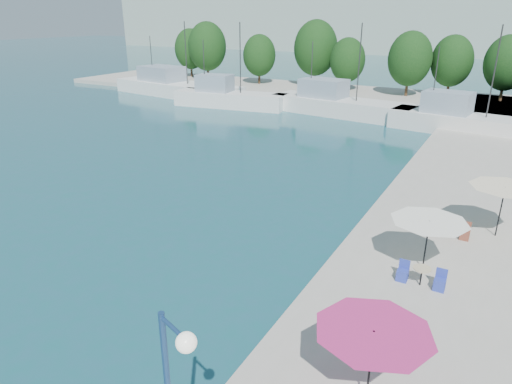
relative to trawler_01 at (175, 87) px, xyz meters
The scene contains 19 objects.
quay_far 24.10m from the trawler_01, 24.34° to the left, with size 90.00×16.00×0.60m, color #A9A599.
hill_west 103.16m from the trawler_01, 90.03° to the left, with size 180.00×40.00×16.00m, color #9AA89B.
trawler_01 is the anchor object (origin of this frame).
trawler_02 11.88m from the trawler_01, 18.81° to the right, with size 14.13×5.43×10.20m.
trawler_03 24.79m from the trawler_01, ahead, with size 17.00×6.56×10.20m.
trawler_04 38.35m from the trawler_01, ahead, with size 14.69×5.72×10.20m.
tree_01 16.77m from the trawler_01, 118.49° to the left, with size 5.36×5.36×7.94m.
tree_02 13.36m from the trawler_01, 102.94° to the left, with size 6.14×6.14×9.09m.
tree_03 14.43m from the trawler_01, 60.58° to the left, with size 4.95×4.95×7.33m.
tree_04 21.38m from the trawler_01, 43.40° to the left, with size 6.38×6.38×9.44m.
tree_05 24.38m from the trawler_01, 30.53° to the left, with size 4.84×4.84×7.16m.
tree_06 31.73m from the trawler_01, 21.35° to the left, with size 5.52×5.52×8.17m.
tree_07 37.05m from the trawler_01, 22.45° to the left, with size 5.21×5.21×7.71m.
tree_08 42.70m from the trawler_01, 18.37° to the left, with size 5.32×5.32×7.87m.
umbrella_pink 57.27m from the trawler_01, 46.14° to the right, with size 3.13×3.13×2.37m.
umbrella_white 51.71m from the trawler_01, 39.89° to the right, with size 3.11×3.11×2.18m.
umbrella_cream 50.78m from the trawler_01, 33.87° to the right, with size 3.16×3.16×2.49m.
cafe_table_02 52.69m from the trawler_01, 40.92° to the right, with size 1.82×0.70×0.76m.
cafe_table_03 49.79m from the trawler_01, 36.23° to the right, with size 1.82×0.70×0.76m.
Camera 1 is at (11.77, 5.99, 10.48)m, focal length 32.00 mm.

